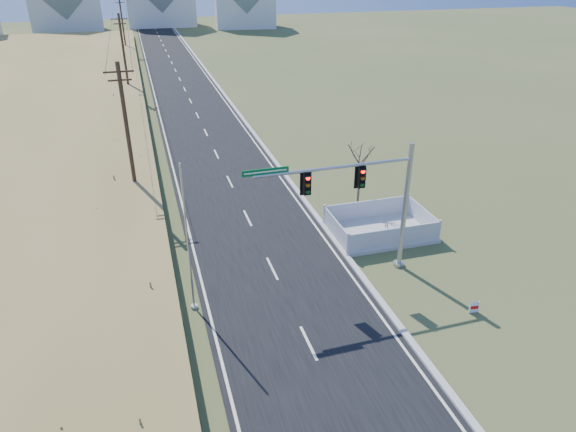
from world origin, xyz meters
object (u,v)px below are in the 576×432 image
(open_sign, at_px, (474,307))
(flagpole, at_px, (189,255))
(bare_tree, at_px, (361,155))
(traffic_signal_mast, at_px, (372,198))
(fence_enclosure, at_px, (379,230))

(open_sign, relative_size, flagpole, 0.08)
(flagpole, xyz_separation_m, bare_tree, (11.30, 7.30, 0.92))
(traffic_signal_mast, bearing_deg, open_sign, -55.36)
(open_sign, relative_size, bare_tree, 0.12)
(flagpole, height_order, bare_tree, flagpole)
(open_sign, bearing_deg, bare_tree, 102.53)
(open_sign, height_order, bare_tree, bare_tree)
(flagpole, bearing_deg, fence_enclosure, 19.87)
(traffic_signal_mast, xyz_separation_m, open_sign, (3.26, -4.58, -3.89))
(fence_enclosure, height_order, open_sign, fence_enclosure)
(bare_tree, bearing_deg, fence_enclosure, -90.00)
(traffic_signal_mast, relative_size, flagpole, 1.18)
(traffic_signal_mast, height_order, bare_tree, traffic_signal_mast)
(traffic_signal_mast, bearing_deg, fence_enclosure, 55.06)
(open_sign, bearing_deg, traffic_signal_mast, 133.32)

